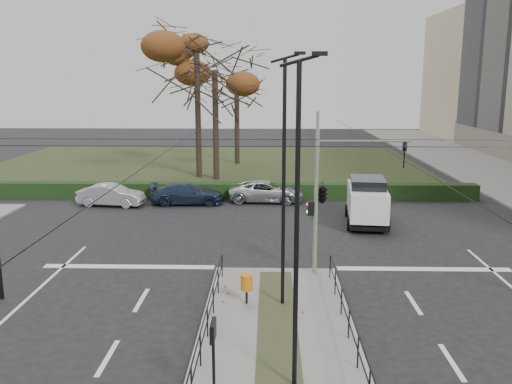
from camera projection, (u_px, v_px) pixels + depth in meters
ground at (277, 327)px, 16.74m from camera, size 140.00×140.00×0.00m
median_island at (279, 367)px, 14.28m from camera, size 4.40×15.00×0.14m
park at (205, 165)px, 48.20m from camera, size 38.00×26.00×0.10m
hedge at (181, 190)px, 34.99m from camera, size 38.00×1.00×1.00m
median_railing at (279, 337)px, 13.99m from camera, size 4.14×13.24×0.92m
catenary at (277, 208)px, 17.63m from camera, size 20.00×34.00×6.00m
traffic_light at (325, 191)px, 20.38m from camera, size 3.80×2.18×5.59m
litter_bin at (247, 283)px, 18.04m from camera, size 0.40×0.40×1.01m
info_panel at (213, 341)px, 12.00m from camera, size 0.12×0.56×2.14m
streetlamp_median_near at (297, 226)px, 12.47m from camera, size 0.67×0.14×7.96m
streetlamp_median_far at (284, 181)px, 17.33m from camera, size 0.69×0.14×8.21m
parked_car_second at (111, 195)px, 32.83m from camera, size 4.14×1.86×1.32m
parked_car_third at (187, 194)px, 33.29m from camera, size 4.57×2.10×1.29m
parked_car_fourth at (266, 191)px, 33.96m from camera, size 4.77×2.38×1.30m
white_van at (367, 200)px, 28.62m from camera, size 2.49×4.79×2.46m
rust_tree at (197, 53)px, 40.38m from camera, size 9.50×9.50×12.33m
bare_tree_center at (237, 79)px, 47.59m from camera, size 6.31×6.31×10.73m
bare_tree_near at (215, 78)px, 39.78m from camera, size 6.63×6.63×10.79m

